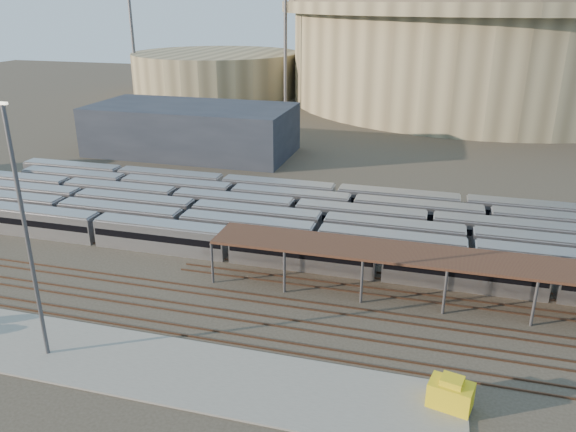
{
  "coord_description": "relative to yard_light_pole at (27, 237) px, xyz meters",
  "views": [
    {
      "loc": [
        15.8,
        -52.0,
        30.58
      ],
      "look_at": [
        -1.99,
        12.0,
        4.87
      ],
      "focal_mm": 35.0,
      "sensor_mm": 36.0,
      "label": 1
    }
  ],
  "objects": [
    {
      "name": "ground",
      "position": [
        17.2,
        15.9,
        -11.77
      ],
      "size": [
        420.0,
        420.0,
        0.0
      ],
      "primitive_type": "plane",
      "color": "#383026",
      "rests_on": "ground"
    },
    {
      "name": "apron",
      "position": [
        12.2,
        0.9,
        -11.67
      ],
      "size": [
        50.0,
        9.0,
        0.2
      ],
      "primitive_type": "cube",
      "color": "gray",
      "rests_on": "ground"
    },
    {
      "name": "subway_trains",
      "position": [
        16.65,
        34.4,
        -9.97
      ],
      "size": [
        124.73,
        23.9,
        3.6
      ],
      "color": "#B9B8BD",
      "rests_on": "ground"
    },
    {
      "name": "inspection_shed",
      "position": [
        39.2,
        19.9,
        -6.78
      ],
      "size": [
        60.3,
        6.0,
        5.3
      ],
      "color": "#515156",
      "rests_on": "ground"
    },
    {
      "name": "empty_tracks",
      "position": [
        17.2,
        10.9,
        -11.68
      ],
      "size": [
        170.0,
        9.62,
        0.18
      ],
      "color": "#4C3323",
      "rests_on": "ground"
    },
    {
      "name": "stadium",
      "position": [
        42.2,
        155.9,
        4.71
      ],
      "size": [
        124.0,
        124.0,
        32.5
      ],
      "color": "#978B66",
      "rests_on": "ground"
    },
    {
      "name": "secondary_arena",
      "position": [
        -42.8,
        145.9,
        -4.77
      ],
      "size": [
        56.0,
        56.0,
        14.0
      ],
      "primitive_type": "cylinder",
      "color": "#978B66",
      "rests_on": "ground"
    },
    {
      "name": "service_building",
      "position": [
        -17.8,
        70.9,
        -6.77
      ],
      "size": [
        42.0,
        20.0,
        10.0
      ],
      "primitive_type": "cube",
      "color": "#1E232D",
      "rests_on": "ground"
    },
    {
      "name": "floodlight_0",
      "position": [
        -12.8,
        125.9,
        8.88
      ],
      "size": [
        4.0,
        1.0,
        38.4
      ],
      "color": "#515156",
      "rests_on": "ground"
    },
    {
      "name": "floodlight_1",
      "position": [
        -67.8,
        135.9,
        8.88
      ],
      "size": [
        4.0,
        1.0,
        38.4
      ],
      "color": "#515156",
      "rests_on": "ground"
    },
    {
      "name": "floodlight_3",
      "position": [
        7.2,
        175.9,
        8.88
      ],
      "size": [
        4.0,
        1.0,
        38.4
      ],
      "color": "#515156",
      "rests_on": "ground"
    },
    {
      "name": "yard_light_pole",
      "position": [
        0.0,
        0.0,
        0.0
      ],
      "size": [
        0.81,
        0.36,
        22.96
      ],
      "color": "#515156",
      "rests_on": "apron"
    },
    {
      "name": "yellow_equipment",
      "position": [
        35.7,
        2.43,
        -10.5
      ],
      "size": [
        3.79,
        2.85,
        2.12
      ],
      "primitive_type": "cube",
      "rotation": [
        0.0,
        0.0,
        -0.23
      ],
      "color": "gold",
      "rests_on": "apron"
    }
  ]
}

